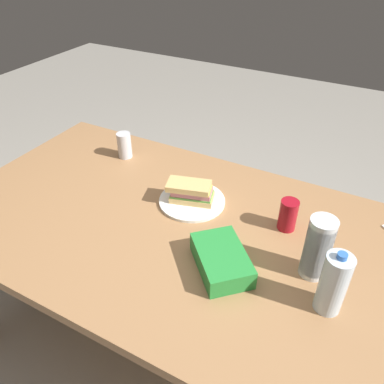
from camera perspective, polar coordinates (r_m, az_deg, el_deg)
The scene contains 9 objects.
ground_plane at distance 2.02m, azimuth -1.47°, elevation -21.46°, with size 8.00×8.00×0.00m, color gray.
dining_table at distance 1.49m, azimuth -1.87°, elevation -7.29°, with size 1.85×1.02×0.76m.
paper_plate at distance 1.54m, azimuth -0.00°, elevation -1.32°, with size 0.27×0.27×0.01m, color white.
sandwich at distance 1.51m, azimuth -0.15°, elevation 0.06°, with size 0.20×0.14×0.08m.
soda_can_red at distance 1.43m, azimuth 14.13°, elevation -3.34°, with size 0.07×0.07×0.12m, color maroon.
chip_bag at distance 1.26m, azimuth 4.41°, elevation -10.06°, with size 0.23×0.15×0.07m, color #268C38.
water_bottle_tall at distance 1.17m, azimuth 20.33°, elevation -12.68°, with size 0.08×0.08×0.22m.
plastic_cup_stack at distance 1.25m, azimuth 18.25°, elevation -7.88°, with size 0.08×0.08×0.22m.
soda_can_silver at distance 1.84m, azimuth -10.05°, elevation 6.88°, with size 0.07×0.07×0.12m, color silver.
Camera 1 is at (-0.55, 0.93, 1.70)m, focal length 35.76 mm.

